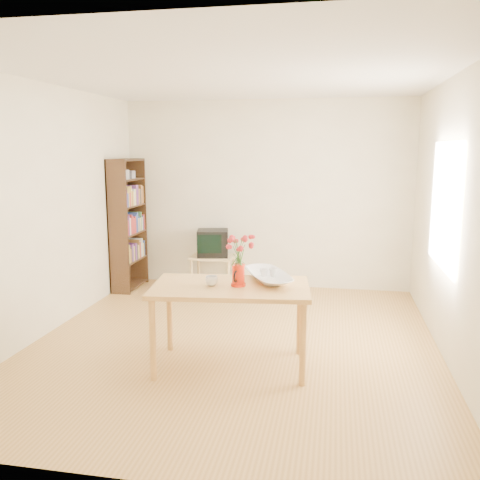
% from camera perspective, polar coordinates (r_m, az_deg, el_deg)
% --- Properties ---
extents(room, '(4.50, 4.50, 4.50)m').
position_cam_1_polar(room, '(4.91, -0.30, 2.85)').
color(room, '#AF7F3E').
rests_on(room, ground).
extents(table, '(1.45, 0.93, 0.75)m').
position_cam_1_polar(table, '(4.49, -1.06, -6.16)').
color(table, '#C68C44').
rests_on(table, ground).
extents(tv_stand, '(0.60, 0.45, 0.46)m').
position_cam_1_polar(tv_stand, '(7.12, -3.06, -2.35)').
color(tv_stand, '#DDBC7C').
rests_on(tv_stand, ground).
extents(bookshelf, '(0.28, 0.70, 1.80)m').
position_cam_1_polar(bookshelf, '(7.19, -12.43, 1.22)').
color(bookshelf, '#331E11').
rests_on(bookshelf, ground).
extents(pitcher, '(0.13, 0.21, 0.20)m').
position_cam_1_polar(pitcher, '(4.43, -0.19, -4.07)').
color(pitcher, red).
rests_on(pitcher, table).
extents(flowers, '(0.22, 0.22, 0.31)m').
position_cam_1_polar(flowers, '(4.37, -0.19, -0.89)').
color(flowers, red).
rests_on(flowers, pitcher).
extents(mug, '(0.12, 0.12, 0.09)m').
position_cam_1_polar(mug, '(4.45, -3.22, -4.61)').
color(mug, white).
rests_on(mug, table).
extents(bowl, '(0.64, 0.64, 0.45)m').
position_cam_1_polar(bowl, '(4.57, 3.20, -1.87)').
color(bowl, white).
rests_on(bowl, table).
extents(teacup_a, '(0.08, 0.08, 0.06)m').
position_cam_1_polar(teacup_a, '(4.59, 2.70, -2.42)').
color(teacup_a, white).
rests_on(teacup_a, bowl).
extents(teacup_b, '(0.09, 0.09, 0.06)m').
position_cam_1_polar(teacup_b, '(4.60, 3.79, -2.40)').
color(teacup_b, white).
rests_on(teacup_b, bowl).
extents(television, '(0.49, 0.47, 0.37)m').
position_cam_1_polar(television, '(7.08, -3.05, -0.27)').
color(television, black).
rests_on(television, tv_stand).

